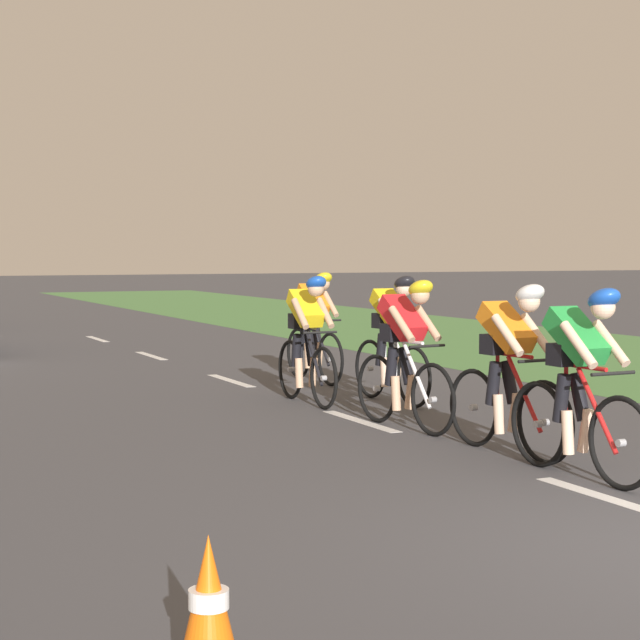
{
  "coord_description": "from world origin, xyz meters",
  "views": [
    {
      "loc": [
        -5.19,
        -4.58,
        1.8
      ],
      "look_at": [
        -0.5,
        5.51,
        1.1
      ],
      "focal_mm": 60.44,
      "sensor_mm": 36.0,
      "label": 1
    }
  ],
  "objects_px": {
    "cyclist_fourth": "(307,338)",
    "traffic_cone_near": "(209,613)",
    "cyclist_fifth": "(392,337)",
    "cyclist_sixth": "(315,326)",
    "cyclist_lead": "(580,380)",
    "cyclist_third": "(405,352)",
    "cyclist_second": "(510,367)"
  },
  "relations": [
    {
      "from": "cyclist_second",
      "to": "cyclist_lead",
      "type": "bearing_deg",
      "value": -93.2
    },
    {
      "from": "cyclist_fourth",
      "to": "traffic_cone_near",
      "type": "bearing_deg",
      "value": -117.08
    },
    {
      "from": "cyclist_sixth",
      "to": "traffic_cone_near",
      "type": "distance_m",
      "value": 10.48
    },
    {
      "from": "traffic_cone_near",
      "to": "cyclist_lead",
      "type": "bearing_deg",
      "value": 33.5
    },
    {
      "from": "traffic_cone_near",
      "to": "cyclist_fourth",
      "type": "bearing_deg",
      "value": 62.92
    },
    {
      "from": "cyclist_fourth",
      "to": "cyclist_sixth",
      "type": "height_order",
      "value": "same"
    },
    {
      "from": "cyclist_fourth",
      "to": "cyclist_fifth",
      "type": "height_order",
      "value": "same"
    },
    {
      "from": "cyclist_fifth",
      "to": "traffic_cone_near",
      "type": "xyz_separation_m",
      "value": [
        -4.75,
        -7.07,
        -0.48
      ]
    },
    {
      "from": "cyclist_second",
      "to": "traffic_cone_near",
      "type": "xyz_separation_m",
      "value": [
        -4.08,
        -3.71,
        -0.48
      ]
    },
    {
      "from": "cyclist_lead",
      "to": "traffic_cone_near",
      "type": "xyz_separation_m",
      "value": [
        -4.02,
        -2.66,
        -0.48
      ]
    },
    {
      "from": "cyclist_lead",
      "to": "cyclist_sixth",
      "type": "distance_m",
      "value": 6.7
    },
    {
      "from": "cyclist_fourth",
      "to": "cyclist_lead",
      "type": "bearing_deg",
      "value": -87.14
    },
    {
      "from": "cyclist_fifth",
      "to": "cyclist_sixth",
      "type": "relative_size",
      "value": 1.0
    },
    {
      "from": "cyclist_lead",
      "to": "traffic_cone_near",
      "type": "bearing_deg",
      "value": -146.5
    },
    {
      "from": "cyclist_lead",
      "to": "cyclist_third",
      "type": "relative_size",
      "value": 1.0
    },
    {
      "from": "cyclist_lead",
      "to": "cyclist_second",
      "type": "height_order",
      "value": "same"
    },
    {
      "from": "cyclist_lead",
      "to": "cyclist_sixth",
      "type": "relative_size",
      "value": 1.0
    },
    {
      "from": "cyclist_lead",
      "to": "cyclist_third",
      "type": "height_order",
      "value": "same"
    },
    {
      "from": "cyclist_sixth",
      "to": "cyclist_lead",
      "type": "bearing_deg",
      "value": -96.35
    },
    {
      "from": "cyclist_third",
      "to": "cyclist_fourth",
      "type": "relative_size",
      "value": 1.0
    },
    {
      "from": "cyclist_lead",
      "to": "cyclist_fourth",
      "type": "bearing_deg",
      "value": 92.86
    },
    {
      "from": "cyclist_sixth",
      "to": "traffic_cone_near",
      "type": "relative_size",
      "value": 2.69
    },
    {
      "from": "cyclist_third",
      "to": "cyclist_fifth",
      "type": "xyz_separation_m",
      "value": [
        0.81,
        1.74,
        0.0
      ]
    },
    {
      "from": "cyclist_fourth",
      "to": "traffic_cone_near",
      "type": "distance_m",
      "value": 8.33
    },
    {
      "from": "cyclist_fifth",
      "to": "cyclist_sixth",
      "type": "height_order",
      "value": "same"
    },
    {
      "from": "cyclist_fourth",
      "to": "cyclist_sixth",
      "type": "xyz_separation_m",
      "value": [
        0.98,
        1.92,
        0.0
      ]
    },
    {
      "from": "cyclist_lead",
      "to": "cyclist_fifth",
      "type": "relative_size",
      "value": 1.0
    },
    {
      "from": "cyclist_lead",
      "to": "cyclist_fourth",
      "type": "xyz_separation_m",
      "value": [
        -0.24,
        4.75,
        0.0
      ]
    },
    {
      "from": "cyclist_third",
      "to": "cyclist_sixth",
      "type": "xyz_separation_m",
      "value": [
        0.83,
        4.0,
        0.0
      ]
    },
    {
      "from": "cyclist_lead",
      "to": "traffic_cone_near",
      "type": "distance_m",
      "value": 4.85
    },
    {
      "from": "cyclist_lead",
      "to": "cyclist_fifth",
      "type": "height_order",
      "value": "same"
    },
    {
      "from": "cyclist_fourth",
      "to": "traffic_cone_near",
      "type": "height_order",
      "value": "cyclist_fourth"
    }
  ]
}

